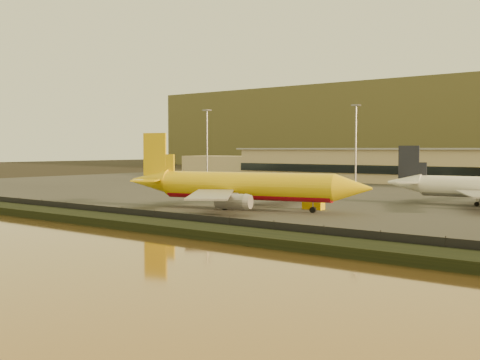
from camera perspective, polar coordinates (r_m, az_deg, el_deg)
name	(u,v)px	position (r m, az deg, el deg)	size (l,w,h in m)	color
ground	(199,217)	(110.47, -3.93, -3.55)	(900.00, 900.00, 0.00)	black
embankment	(128,222)	(98.59, -10.62, -3.98)	(320.00, 7.00, 1.40)	black
tarmac	(408,189)	(191.39, 15.61, -0.85)	(320.00, 220.00, 0.20)	#2D2D2D
perimeter_fence	(146,217)	(101.16, -8.91, -3.44)	(300.00, 0.05, 2.20)	black
terminal_building	(404,166)	(224.87, 15.24, 1.28)	(202.00, 25.00, 12.60)	tan
apron_light_masts	(432,137)	(166.88, 17.77, 3.93)	(152.20, 12.20, 25.40)	slate
dhl_cargo_jet	(243,186)	(121.71, 0.24, -0.62)	(52.17, 50.06, 15.76)	#E0B90B
gse_vehicle_yellow	(313,205)	(123.22, 6.97, -2.34)	(4.32, 1.95, 1.95)	#E0B90B
gse_vehicle_white	(222,194)	(151.46, -1.67, -1.38)	(3.69, 1.66, 1.66)	white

